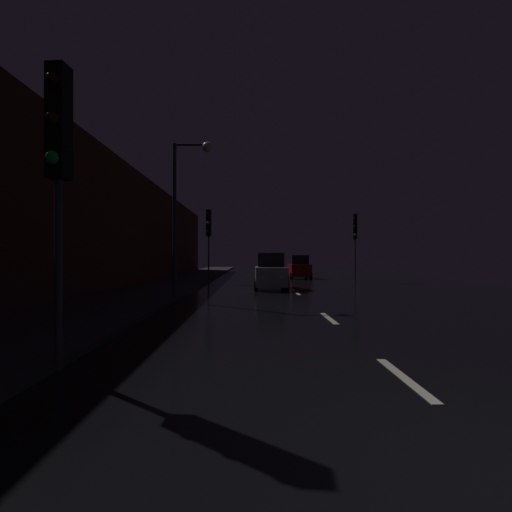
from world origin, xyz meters
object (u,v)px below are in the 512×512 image
traffic_light_far_right (355,232)px  traffic_light_near_left (58,147)px  streetlamp_overhead (186,195)px  car_approaching_headlights (270,272)px  traffic_light_far_left (209,229)px  car_distant_taillights (299,268)px

traffic_light_far_right → traffic_light_near_left: 25.64m
streetlamp_overhead → car_approaching_headlights: size_ratio=1.62×
traffic_light_near_left → traffic_light_far_left: size_ratio=0.96×
traffic_light_far_right → car_approaching_headlights: 9.70m
traffic_light_far_right → streetlamp_overhead: size_ratio=0.76×
car_distant_taillights → traffic_light_far_left: bearing=131.6°
traffic_light_near_left → car_distant_taillights: 29.27m
traffic_light_near_left → streetlamp_overhead: streetlamp_overhead is taller
streetlamp_overhead → traffic_light_far_left: bearing=91.4°
streetlamp_overhead → traffic_light_far_right: bearing=50.4°
traffic_light_far_left → car_approaching_headlights: bearing=52.3°
traffic_light_near_left → car_distant_taillights: size_ratio=1.25×
car_approaching_headlights → car_distant_taillights: 11.87m
traffic_light_far_right → car_approaching_headlights: bearing=-40.2°
traffic_light_far_right → car_distant_taillights: (-3.63, 5.04, -2.83)m
traffic_light_near_left → streetlamp_overhead: bearing=-177.3°
traffic_light_far_right → traffic_light_far_left: bearing=-76.4°
traffic_light_far_right → streetlamp_overhead: streetlamp_overhead is taller
traffic_light_far_right → streetlamp_overhead: bearing=-33.6°
car_approaching_headlights → traffic_light_far_left: bearing=-139.8°
traffic_light_far_left → car_approaching_headlights: (4.21, -4.98, -2.90)m
traffic_light_far_right → traffic_light_near_left: traffic_light_far_right is taller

